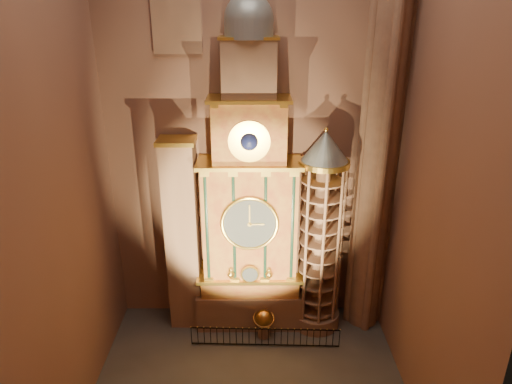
{
  "coord_description": "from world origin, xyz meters",
  "views": [
    {
      "loc": [
        0.17,
        -15.56,
        15.81
      ],
      "look_at": [
        0.29,
        3.0,
        8.33
      ],
      "focal_mm": 32.0,
      "sensor_mm": 36.0,
      "label": 1
    }
  ],
  "objects_px": {
    "celestial_globe": "(264,321)",
    "iron_railing": "(265,337)",
    "portrait_tower": "(183,236)",
    "stair_turret": "(320,236)",
    "astronomical_clock": "(250,208)"
  },
  "relations": [
    {
      "from": "celestial_globe",
      "to": "iron_railing",
      "type": "distance_m",
      "value": 0.86
    },
    {
      "from": "portrait_tower",
      "to": "stair_turret",
      "type": "distance_m",
      "value": 6.91
    },
    {
      "from": "portrait_tower",
      "to": "celestial_globe",
      "type": "xyz_separation_m",
      "value": [
        4.1,
        -1.38,
        -4.2
      ]
    },
    {
      "from": "astronomical_clock",
      "to": "celestial_globe",
      "type": "height_order",
      "value": "astronomical_clock"
    },
    {
      "from": "portrait_tower",
      "to": "stair_turret",
      "type": "relative_size",
      "value": 0.94
    },
    {
      "from": "astronomical_clock",
      "to": "portrait_tower",
      "type": "relative_size",
      "value": 1.64
    },
    {
      "from": "portrait_tower",
      "to": "celestial_globe",
      "type": "bearing_deg",
      "value": -18.63
    },
    {
      "from": "astronomical_clock",
      "to": "stair_turret",
      "type": "relative_size",
      "value": 1.55
    },
    {
      "from": "portrait_tower",
      "to": "iron_railing",
      "type": "xyz_separation_m",
      "value": [
        4.15,
        -2.14,
        -4.59
      ]
    },
    {
      "from": "portrait_tower",
      "to": "celestial_globe",
      "type": "distance_m",
      "value": 6.03
    },
    {
      "from": "stair_turret",
      "to": "celestial_globe",
      "type": "xyz_separation_m",
      "value": [
        -2.8,
        -1.1,
        -4.32
      ]
    },
    {
      "from": "portrait_tower",
      "to": "iron_railing",
      "type": "bearing_deg",
      "value": -27.28
    },
    {
      "from": "stair_turret",
      "to": "iron_railing",
      "type": "relative_size",
      "value": 1.46
    },
    {
      "from": "astronomical_clock",
      "to": "stair_turret",
      "type": "xyz_separation_m",
      "value": [
        3.5,
        -0.26,
        -1.41
      ]
    },
    {
      "from": "portrait_tower",
      "to": "celestial_globe",
      "type": "relative_size",
      "value": 6.43
    }
  ]
}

